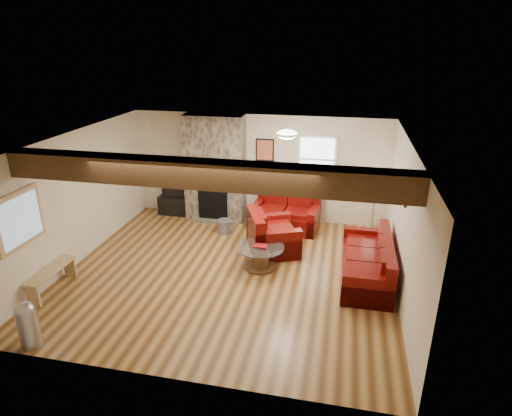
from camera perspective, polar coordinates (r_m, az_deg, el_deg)
The scene contains 18 objects.
room at distance 7.57m, azimuth -3.81°, elevation -0.39°, with size 8.00×8.00×8.00m.
oak_beam at distance 6.09m, azimuth -7.21°, elevation 4.53°, with size 6.00×0.36×0.38m, color #321E0F.
chimney_breast at distance 10.11m, azimuth -5.51°, elevation 5.10°, with size 1.40×0.67×2.50m.
back_window at distance 9.81m, azimuth 8.13°, elevation 6.46°, with size 0.90×0.08×1.10m, color white, non-canonical shape.
hatch_window at distance 7.65m, azimuth -29.03°, elevation -1.36°, with size 0.08×1.00×0.90m, color tan, non-canonical shape.
ceiling_dome at distance 7.89m, azimuth 4.15°, elevation 9.57°, with size 0.40×0.40×0.18m, color beige, non-canonical shape.
artwork_back at distance 9.91m, azimuth 1.19°, elevation 7.74°, with size 0.42×0.06×0.52m, color black, non-canonical shape.
artwork_right at distance 7.49m, azimuth 19.14°, elevation 2.26°, with size 0.06×0.55×0.42m, color black, non-canonical shape.
sofa_three at distance 8.00m, azimuth 14.51°, elevation -6.59°, with size 2.03×0.85×0.78m, color #4C0B05, non-canonical shape.
loveseat at distance 9.78m, azimuth 3.95°, elevation -0.56°, with size 1.49×0.86×0.79m, color #4C0B05, non-canonical shape.
armchair_red at distance 8.72m, azimuth 2.31°, elevation -3.13°, with size 1.06×0.93×0.86m, color #4C0B05, non-canonical shape.
coffee_table at distance 8.17m, azimuth 0.56°, elevation -6.56°, with size 0.91×0.91×0.47m.
tv_cabinet at distance 10.79m, azimuth -10.34°, elevation 0.38°, with size 0.93×0.37×0.47m, color black.
television at distance 10.64m, azimuth -10.49°, elevation 2.60°, with size 0.73×0.10×0.42m, color black.
floor_lamp at distance 9.51m, azimuth 15.82°, elevation 3.73°, with size 0.39×0.39×1.51m.
pine_bench at distance 8.27m, azimuth -25.50°, elevation -8.66°, with size 0.25×1.08×0.41m, color tan, non-canonical shape.
pedal_bin at distance 6.98m, azimuth -28.11°, elevation -13.53°, with size 0.29×0.29×0.71m, color #9F9FA4, non-canonical shape.
coal_bucket at distance 9.66m, azimuth -4.30°, elevation -2.42°, with size 0.33×0.33×0.31m, color slate, non-canonical shape.
Camera 1 is at (1.94, -6.74, 4.09)m, focal length 30.00 mm.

